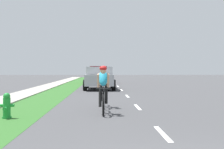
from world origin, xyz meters
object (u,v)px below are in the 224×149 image
at_px(cyclist_lead, 103,89).
at_px(suv_maroon, 98,74).
at_px(fire_hydrant_green, 7,106).
at_px(pickup_silver, 99,78).
at_px(cyclist_trailing, 103,86).

distance_m(cyclist_lead, suv_maroon, 22.97).
relative_size(fire_hydrant_green, cyclist_lead, 0.44).
bearing_deg(pickup_silver, cyclist_lead, -89.02).
distance_m(fire_hydrant_green, suv_maroon, 23.96).
bearing_deg(suv_maroon, fire_hydrant_green, -95.93).
xyz_separation_m(fire_hydrant_green, suv_maroon, (2.48, 23.83, 0.58)).
height_order(fire_hydrant_green, pickup_silver, pickup_silver).
xyz_separation_m(pickup_silver, suv_maroon, (-0.18, 10.11, 0.12)).
xyz_separation_m(fire_hydrant_green, cyclist_lead, (2.88, 0.86, 0.44)).
height_order(cyclist_trailing, suv_maroon, suv_maroon).
xyz_separation_m(cyclist_trailing, pickup_silver, (-0.24, 11.00, 0.02)).
bearing_deg(suv_maroon, cyclist_trailing, -88.86).
relative_size(fire_hydrant_green, suv_maroon, 0.16).
relative_size(pickup_silver, suv_maroon, 1.09).
height_order(fire_hydrant_green, cyclist_trailing, cyclist_trailing).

